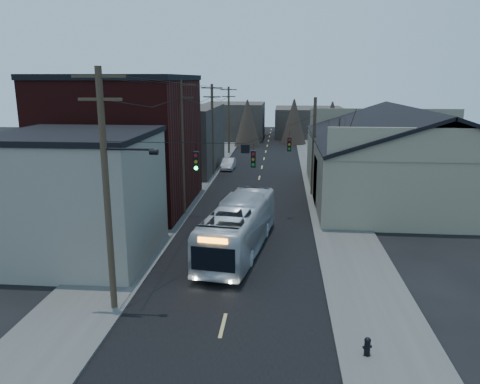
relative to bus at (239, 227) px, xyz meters
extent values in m
plane|color=black|center=(0.16, -10.68, -1.51)|extent=(160.00, 160.00, 0.00)
cube|color=black|center=(0.16, 19.32, -1.50)|extent=(9.00, 110.00, 0.02)
cube|color=#474744|center=(-6.34, 19.32, -1.45)|extent=(4.00, 110.00, 0.12)
cube|color=#474744|center=(6.66, 19.32, -1.45)|extent=(4.00, 110.00, 0.12)
cube|color=slate|center=(-8.84, -1.68, 1.99)|extent=(8.00, 8.00, 7.00)
cube|color=black|center=(-9.84, 9.32, 3.49)|extent=(10.00, 12.00, 10.00)
cube|color=#332D29|center=(-9.34, 25.32, 1.99)|extent=(9.00, 14.00, 7.00)
cube|color=gray|center=(13.16, 14.32, 0.99)|extent=(16.00, 20.00, 5.00)
cube|color=black|center=(9.16, 14.32, 4.79)|extent=(8.16, 20.60, 2.86)
cube|color=black|center=(17.16, 14.32, 4.79)|extent=(8.16, 20.60, 2.86)
cube|color=#332D29|center=(-5.84, 54.32, 1.49)|extent=(10.00, 12.00, 6.00)
cube|color=#332D29|center=(7.16, 59.32, 0.99)|extent=(12.00, 14.00, 5.00)
cone|color=black|center=(6.66, 9.32, 2.09)|extent=(0.40, 0.40, 7.20)
cylinder|color=#382B1E|center=(-4.84, -7.68, 3.74)|extent=(0.28, 0.28, 10.50)
cube|color=#382B1E|center=(-4.84, -7.68, 8.59)|extent=(2.20, 0.12, 0.12)
cylinder|color=#382B1E|center=(-4.84, 7.32, 3.49)|extent=(0.28, 0.28, 10.00)
cube|color=#382B1E|center=(-4.84, 7.32, 8.09)|extent=(2.20, 0.12, 0.12)
cylinder|color=#382B1E|center=(-4.84, 22.32, 3.24)|extent=(0.28, 0.28, 9.50)
cube|color=#382B1E|center=(-4.84, 22.32, 7.59)|extent=(2.20, 0.12, 0.12)
cylinder|color=#382B1E|center=(-4.84, 37.32, 2.99)|extent=(0.28, 0.28, 9.00)
cube|color=#382B1E|center=(-4.84, 37.32, 7.09)|extent=(2.20, 0.12, 0.12)
cylinder|color=#382B1E|center=(5.16, 14.32, 2.74)|extent=(0.28, 0.28, 8.50)
cube|color=black|center=(-1.84, -3.18, 4.44)|extent=(0.28, 0.20, 1.00)
cube|color=black|center=(0.76, 1.32, 3.84)|extent=(0.28, 0.20, 1.00)
cube|color=black|center=(2.96, 7.32, 3.94)|extent=(0.28, 0.20, 1.00)
imported|color=silver|center=(0.00, 0.00, 0.00)|extent=(4.02, 11.12, 3.03)
imported|color=#B0B2B8|center=(-3.59, 25.82, -0.90)|extent=(1.41, 3.78, 1.23)
cylinder|color=black|center=(5.72, -10.48, -1.11)|extent=(0.23, 0.23, 0.57)
sphere|color=black|center=(5.72, -10.48, -0.80)|extent=(0.25, 0.25, 0.25)
cylinder|color=black|center=(5.72, -10.48, -1.06)|extent=(0.35, 0.21, 0.11)
camera|label=1|loc=(2.46, -26.12, 8.48)|focal=35.00mm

